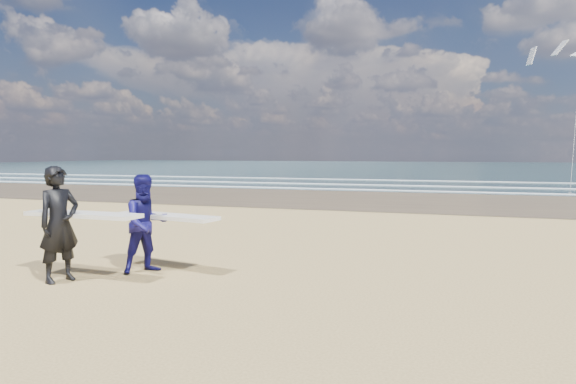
% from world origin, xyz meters
% --- Properties ---
extents(ocean, '(220.00, 100.00, 0.02)m').
position_xyz_m(ocean, '(20.00, 72.00, 0.01)').
color(ocean, '#173033').
rests_on(ocean, ground).
extents(surfer_near, '(2.22, 1.06, 1.99)m').
position_xyz_m(surfer_near, '(0.21, 0.08, 1.01)').
color(surfer_near, black).
rests_on(surfer_near, ground).
extents(surfer_far, '(2.26, 1.36, 1.81)m').
position_xyz_m(surfer_far, '(1.21, 1.15, 0.91)').
color(surfer_far, '#110E4F').
rests_on(surfer_far, ground).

